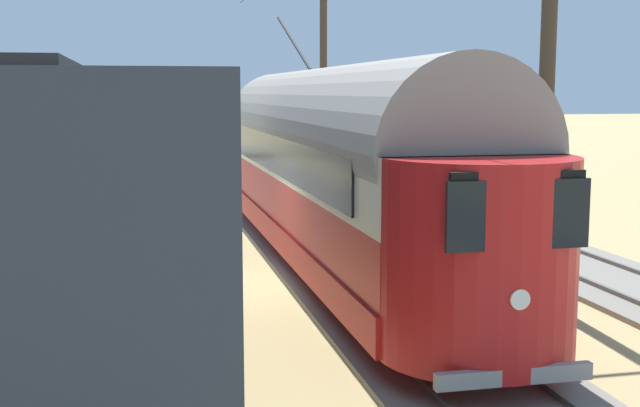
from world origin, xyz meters
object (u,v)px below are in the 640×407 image
at_px(catenary_pole_foreground, 321,84).
at_px(track_end_bumper, 378,179).
at_px(switch_stand, 492,194).
at_px(vintage_streetcar, 333,162).
at_px(catenary_pole_mid_near, 543,75).
at_px(boxcar_far_siding, 77,209).

bearing_deg(catenary_pole_foreground, track_end_bumper, 167.46).
relative_size(catenary_pole_foreground, switch_stand, 6.31).
bearing_deg(vintage_streetcar, track_end_bumper, -110.89).
xyz_separation_m(catenary_pole_mid_near, switch_stand, (-3.54, -9.62, -3.38)).
bearing_deg(switch_stand, catenary_pole_foreground, -65.99).
xyz_separation_m(boxcar_far_siding, switch_stand, (-11.37, -11.17, -1.46)).
bearing_deg(switch_stand, vintage_streetcar, 41.48).
height_order(catenary_pole_foreground, catenary_pole_mid_near, same).
bearing_deg(track_end_bumper, boxcar_far_siding, 61.78).
bearing_deg(catenary_pole_foreground, catenary_pole_mid_near, 90.00).
xyz_separation_m(boxcar_far_siding, catenary_pole_mid_near, (-7.83, -1.56, 1.91)).
relative_size(boxcar_far_siding, catenary_pole_foreground, 1.74).
distance_m(switch_stand, track_end_bumper, 7.60).
bearing_deg(switch_stand, boxcar_far_siding, 44.49).
relative_size(vintage_streetcar, switch_stand, 14.62).
bearing_deg(catenary_pole_mid_near, boxcar_far_siding, 11.26).
bearing_deg(catenary_pole_mid_near, track_end_bumper, -97.25).
distance_m(catenary_pole_foreground, catenary_pole_mid_near, 17.57).
relative_size(catenary_pole_mid_near, track_end_bumper, 4.33).
distance_m(vintage_streetcar, track_end_bumper, 14.15).
distance_m(boxcar_far_siding, catenary_pole_mid_near, 8.21).
distance_m(boxcar_far_siding, catenary_pole_foreground, 20.76).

